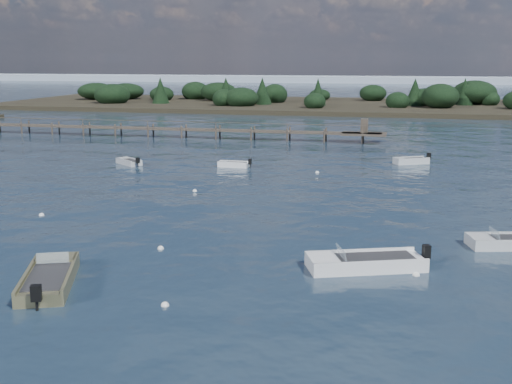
% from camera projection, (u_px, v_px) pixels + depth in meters
% --- Properties ---
extents(ground, '(400.00, 400.00, 0.00)m').
position_uv_depth(ground, '(339.00, 130.00, 84.93)').
color(ground, '#152331').
rests_on(ground, ground).
extents(tender_far_grey, '(2.95, 2.63, 1.02)m').
position_uv_depth(tender_far_grey, '(129.00, 163.00, 57.75)').
color(tender_far_grey, '#B0B5B8').
rests_on(tender_far_grey, ground).
extents(dinghy_near_olive, '(3.67, 5.61, 1.36)m').
position_uv_depth(dinghy_near_olive, '(49.00, 281.00, 27.06)').
color(dinghy_near_olive, '#666344').
rests_on(dinghy_near_olive, ground).
extents(dinghy_mid_white_b, '(4.90, 2.72, 1.20)m').
position_uv_depth(dinghy_mid_white_b, '(512.00, 244.00, 32.54)').
color(dinghy_mid_white_b, '#B0B5B8').
rests_on(dinghy_mid_white_b, ground).
extents(tender_far_white, '(2.99, 1.16, 1.02)m').
position_uv_depth(tender_far_white, '(234.00, 165.00, 56.37)').
color(tender_far_white, silver).
rests_on(tender_far_white, ground).
extents(tender_far_grey_b, '(3.44, 2.53, 1.19)m').
position_uv_depth(tender_far_grey_b, '(411.00, 162.00, 58.09)').
color(tender_far_grey_b, '#B0B5B8').
rests_on(tender_far_grey_b, ground).
extents(dinghy_mid_white_a, '(5.71, 3.70, 1.33)m').
position_uv_depth(dinghy_mid_white_a, '(365.00, 265.00, 29.19)').
color(dinghy_mid_white_a, silver).
rests_on(dinghy_mid_white_a, ground).
extents(buoy_a, '(0.32, 0.32, 0.32)m').
position_uv_depth(buoy_a, '(165.00, 306.00, 24.82)').
color(buoy_a, white).
rests_on(buoy_a, ground).
extents(buoy_b, '(0.32, 0.32, 0.32)m').
position_uv_depth(buoy_b, '(416.00, 276.00, 28.26)').
color(buoy_b, white).
rests_on(buoy_b, ground).
extents(buoy_c, '(0.32, 0.32, 0.32)m').
position_uv_depth(buoy_c, '(42.00, 215.00, 39.07)').
color(buoy_c, white).
rests_on(buoy_c, ground).
extents(buoy_e, '(0.32, 0.32, 0.32)m').
position_uv_depth(buoy_e, '(317.00, 173.00, 53.60)').
color(buoy_e, white).
rests_on(buoy_e, ground).
extents(buoy_extra_a, '(0.32, 0.32, 0.32)m').
position_uv_depth(buoy_extra_a, '(195.00, 191.00, 46.12)').
color(buoy_extra_a, white).
rests_on(buoy_extra_a, ground).
extents(buoy_extra_b, '(0.32, 0.32, 0.32)m').
position_uv_depth(buoy_extra_b, '(161.00, 249.00, 32.22)').
color(buoy_extra_b, white).
rests_on(buoy_extra_b, ground).
extents(jetty, '(64.50, 3.20, 3.40)m').
position_uv_depth(jetty, '(150.00, 129.00, 78.04)').
color(jetty, '#463D33').
rests_on(jetty, ground).
extents(far_headland, '(190.00, 40.00, 5.80)m').
position_uv_depth(far_headland, '(498.00, 100.00, 117.22)').
color(far_headland, black).
rests_on(far_headland, ground).
extents(distant_haze, '(280.00, 20.00, 2.40)m').
position_uv_depth(distant_haze, '(163.00, 81.00, 266.81)').
color(distant_haze, '#96A6B9').
rests_on(distant_haze, ground).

